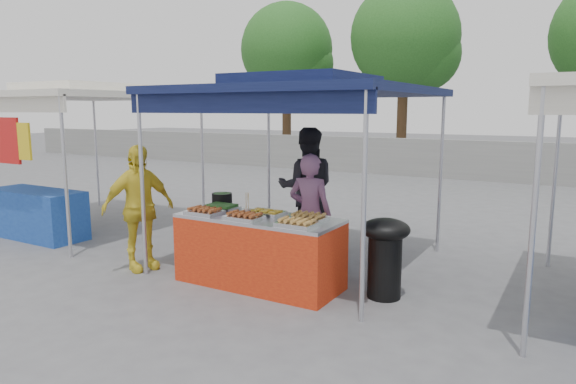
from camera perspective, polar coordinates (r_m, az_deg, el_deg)
The scene contains 22 objects.
ground_plane at distance 6.47m, azimuth -2.72°, elevation -9.97°, with size 80.00×80.00×0.00m, color #5C5C5F.
back_wall at distance 16.53m, azimuth 18.51°, elevation 3.43°, with size 40.00×0.25×1.20m, color gray.
main_canopy at distance 6.95m, azimuth 1.57°, elevation 11.24°, with size 3.20×3.20×2.57m.
neighbor_stall_left at distance 9.70m, azimuth -23.81°, elevation 5.33°, with size 3.20×3.20×2.57m.
tree_0 at distance 21.36m, azimuth 0.27°, elevation 15.15°, with size 3.72×3.69×6.35m.
tree_1 at distance 19.05m, azimuth 13.31°, elevation 15.95°, with size 3.79×3.78×6.50m.
vendor_table at distance 6.26m, azimuth -3.25°, elevation -6.54°, with size 2.00×0.80×0.85m.
food_tray_fl at distance 6.33m, azimuth -9.29°, elevation -2.19°, with size 0.42×0.30×0.07m.
food_tray_fm at distance 5.98m, azimuth -4.90°, elevation -2.77°, with size 0.42×0.30×0.07m.
food_tray_fr at distance 5.62m, azimuth 0.96°, elevation -3.53°, with size 0.42×0.30×0.07m.
food_tray_bl at distance 6.60m, azimuth -7.39°, elevation -1.69°, with size 0.42×0.30×0.07m.
food_tray_bm at distance 6.21m, azimuth -2.42°, elevation -2.30°, with size 0.42×0.30×0.07m.
food_tray_br at distance 5.92m, azimuth 2.25°, elevation -2.86°, with size 0.42×0.30×0.07m.
cooking_pot at distance 6.94m, azimuth -7.34°, elevation -0.78°, with size 0.27×0.27×0.16m, color black.
skewer_cup at distance 6.12m, azimuth -4.55°, elevation -2.32°, with size 0.08×0.08×0.11m, color silver.
wok_burner at distance 5.91m, azimuth 10.73°, elevation -6.43°, with size 0.55×0.55×0.92m.
crate_left at distance 7.11m, azimuth -3.81°, elevation -6.82°, with size 0.54×0.38×0.33m, color #1431A6.
crate_right at distance 6.75m, azimuth 1.06°, elevation -7.72°, with size 0.53×0.37×0.32m, color #1431A6.
crate_stacked at distance 6.66m, azimuth 1.06°, elevation -5.14°, with size 0.52×0.36×0.31m, color #1431A6.
vendor_woman at distance 6.64m, azimuth 2.46°, elevation -2.44°, with size 0.57×0.38×1.57m, color #8D597F.
helper_man at distance 7.91m, azimuth 2.11°, elevation 0.49°, with size 0.90×0.70×1.85m, color black.
customer_person at distance 7.04m, azimuth -16.28°, elevation -1.70°, with size 0.98×0.41×1.67m, color yellow.
Camera 1 is at (3.33, -5.12, 2.12)m, focal length 32.00 mm.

